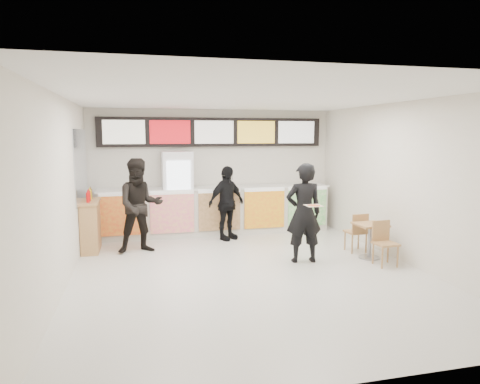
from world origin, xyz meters
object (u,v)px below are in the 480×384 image
object	(u,v)px
service_counter	(217,210)
customer_left	(140,206)
condiment_ledge	(91,225)
customer_main	(304,213)
customer_mid	(226,203)
cafe_table	(370,234)
drinks_fridge	(178,194)

from	to	relation	value
service_counter	customer_left	size ratio (longest dim) A/B	2.89
condiment_ledge	service_counter	bearing A→B (deg)	18.57
customer_left	customer_main	bearing A→B (deg)	-33.24
customer_mid	condiment_ledge	xyz separation A→B (m)	(-2.92, -0.29, -0.31)
cafe_table	condiment_ledge	world-z (taller)	condiment_ledge
customer_left	condiment_ledge	world-z (taller)	customer_left
customer_main	customer_mid	world-z (taller)	customer_main
drinks_fridge	condiment_ledge	distance (m)	2.17
service_counter	drinks_fridge	distance (m)	1.03
customer_left	customer_mid	distance (m)	2.03
customer_main	drinks_fridge	bearing A→B (deg)	-47.88
drinks_fridge	condiment_ledge	xyz separation A→B (m)	(-1.89, -0.96, -0.47)
service_counter	drinks_fridge	world-z (taller)	drinks_fridge
service_counter	condiment_ledge	distance (m)	2.98
service_counter	customer_main	xyz separation A→B (m)	(1.15, -2.70, 0.36)
cafe_table	condiment_ledge	distance (m)	5.63
service_counter	cafe_table	xyz separation A→B (m)	(2.50, -2.79, -0.10)
customer_mid	customer_left	bearing A→B (deg)	169.30
customer_left	cafe_table	bearing A→B (deg)	-27.03
customer_left	cafe_table	distance (m)	4.59
service_counter	customer_main	bearing A→B (deg)	-66.89
drinks_fridge	condiment_ledge	size ratio (longest dim) A/B	1.60
customer_left	condiment_ledge	xyz separation A→B (m)	(-1.00, 0.35, -0.43)
service_counter	drinks_fridge	xyz separation A→B (m)	(-0.93, 0.02, 0.43)
customer_mid	cafe_table	world-z (taller)	customer_mid
customer_mid	condiment_ledge	size ratio (longest dim) A/B	1.35
customer_left	customer_mid	xyz separation A→B (m)	(1.92, 0.64, -0.12)
customer_mid	cafe_table	distance (m)	3.23
customer_main	customer_left	size ratio (longest dim) A/B	0.97
customer_main	condiment_ledge	bearing A→B (deg)	-19.26
customer_mid	customer_main	bearing A→B (deg)	-91.86
cafe_table	condiment_ledge	xyz separation A→B (m)	(-5.32, 1.85, 0.06)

